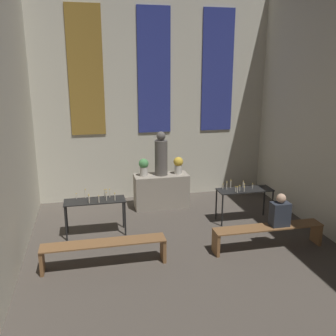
# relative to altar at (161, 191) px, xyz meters

# --- Properties ---
(wall_back) EXTENTS (6.40, 0.16, 5.66)m
(wall_back) POSITION_rel_altar_xyz_m (0.00, 0.94, 2.43)
(wall_back) COLOR beige
(wall_back) RESTS_ON ground_plane
(altar) EXTENTS (1.37, 0.57, 0.86)m
(altar) POSITION_rel_altar_xyz_m (0.00, 0.00, 0.00)
(altar) COLOR gray
(altar) RESTS_ON ground_plane
(statue) EXTENTS (0.32, 0.32, 1.11)m
(statue) POSITION_rel_altar_xyz_m (0.00, -0.00, 0.93)
(statue) COLOR #5B5651
(statue) RESTS_ON altar
(flower_vase_left) EXTENTS (0.25, 0.25, 0.44)m
(flower_vase_left) POSITION_rel_altar_xyz_m (-0.44, 0.00, 0.67)
(flower_vase_left) COLOR beige
(flower_vase_left) RESTS_ON altar
(flower_vase_right) EXTENTS (0.25, 0.25, 0.44)m
(flower_vase_right) POSITION_rel_altar_xyz_m (0.44, 0.00, 0.67)
(flower_vase_right) COLOR beige
(flower_vase_right) RESTS_ON altar
(candle_rack_left) EXTENTS (1.28, 0.46, 0.97)m
(candle_rack_left) POSITION_rel_altar_xyz_m (-1.70, -1.31, 0.25)
(candle_rack_left) COLOR black
(candle_rack_left) RESTS_ON ground_plane
(candle_rack_right) EXTENTS (1.28, 0.46, 0.96)m
(candle_rack_right) POSITION_rel_altar_xyz_m (1.69, -1.31, 0.24)
(candle_rack_right) COLOR black
(candle_rack_right) RESTS_ON ground_plane
(pew_back_left) EXTENTS (2.22, 0.36, 0.47)m
(pew_back_left) POSITION_rel_altar_xyz_m (-1.60, -2.72, -0.08)
(pew_back_left) COLOR brown
(pew_back_left) RESTS_ON ground_plane
(pew_back_right) EXTENTS (2.22, 0.36, 0.47)m
(pew_back_right) POSITION_rel_altar_xyz_m (1.60, -2.72, -0.08)
(pew_back_right) COLOR brown
(pew_back_right) RESTS_ON ground_plane
(person_seated) EXTENTS (0.36, 0.24, 0.66)m
(person_seated) POSITION_rel_altar_xyz_m (1.82, -2.72, 0.32)
(person_seated) COLOR #282D38
(person_seated) RESTS_ON pew_back_right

